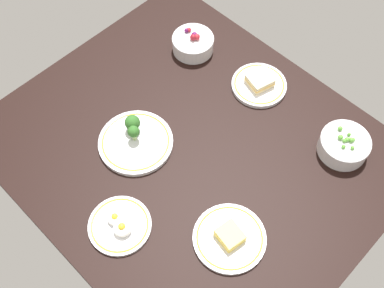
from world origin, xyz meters
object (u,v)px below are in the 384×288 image
bowl_peas (344,145)px  plate_eggs (120,225)px  bowl_berries (193,43)px  plate_broccoli (135,140)px  plate_cheese (230,238)px  plate_sandwich (259,84)px

bowl_peas → plate_eggs: size_ratio=0.86×
bowl_berries → plate_broccoli: bearing=-70.2°
bowl_peas → bowl_berries: 59.68cm
bowl_peas → plate_cheese: bearing=-96.7°
plate_cheese → plate_sandwich: bearing=122.0°
bowl_peas → bowl_berries: bowl_berries is taller
bowl_berries → plate_sandwich: bearing=7.6°
plate_cheese → plate_sandwich: plate_sandwich is taller
plate_broccoli → bowl_berries: 41.18cm
plate_sandwich → plate_broccoli: bearing=-106.5°
bowl_peas → plate_broccoli: size_ratio=0.66×
plate_broccoli → bowl_berries: same height
plate_sandwich → bowl_peas: bearing=-1.7°
bowl_peas → plate_broccoli: 61.58cm
bowl_peas → plate_broccoli: plate_broccoli is taller
plate_cheese → plate_eggs: plate_eggs is taller
plate_cheese → plate_sandwich: (-28.04, 44.95, 0.26)cm
plate_sandwich → bowl_berries: bearing=-172.4°
bowl_berries → bowl_peas: bearing=2.4°
plate_broccoli → plate_sandwich: plate_broccoli is taller
plate_cheese → plate_eggs: size_ratio=1.14×
plate_broccoli → plate_sandwich: 44.07cm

